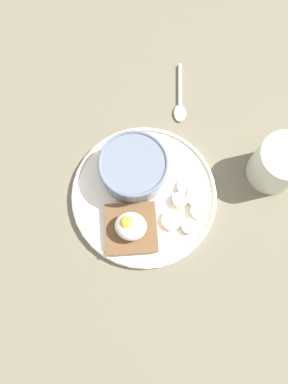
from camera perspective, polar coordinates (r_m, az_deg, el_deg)
ground_plane at (r=68.24cm, az=0.00°, el=-0.86°), size 120.00×120.00×2.00cm
plate at (r=66.49cm, az=0.00°, el=-0.49°), size 25.86×25.86×1.60cm
oatmeal_bowl at (r=64.61cm, az=-1.57°, el=3.68°), size 11.89×11.89×5.78cm
toast_slice at (r=64.28cm, az=-1.96°, el=-5.58°), size 10.69×10.69×1.44cm
poached_egg at (r=61.87cm, az=-2.11°, el=-5.16°), size 5.36×4.84×3.87cm
banana_slice_front at (r=65.62cm, az=5.46°, el=-1.35°), size 2.91×2.87×1.45cm
banana_slice_left at (r=64.90cm, az=4.26°, el=-4.32°), size 4.54×4.50×1.24cm
banana_slice_back at (r=65.60cm, az=8.50°, el=-2.83°), size 4.34×4.41×1.68cm
banana_slice_right at (r=66.47cm, az=6.36°, el=0.77°), size 4.24×4.28×1.45cm
banana_slice_inner at (r=66.02cm, az=7.82°, el=-0.70°), size 5.02×5.00×1.91cm
banana_slice_outer at (r=64.94cm, az=6.89°, el=-5.26°), size 3.81×3.80×1.39cm
coffee_mug at (r=68.13cm, az=19.78°, el=4.09°), size 8.69×8.69×9.08cm
spoon at (r=74.21cm, az=5.49°, el=13.79°), size 3.45×12.37×0.80cm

